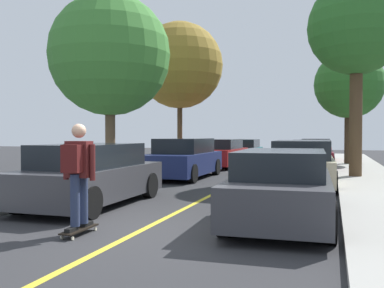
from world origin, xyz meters
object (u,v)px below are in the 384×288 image
parked_car_right_nearest (282,187)px  parked_car_left_farthest (244,150)px  skateboarder (78,169)px  fire_hydrant (123,168)px  street_tree_left_nearest (110,55)px  skateboard (79,229)px  parked_car_right_near (302,164)px  parked_car_right_far (311,156)px  parked_car_left_near (184,159)px  parked_car_left_nearest (91,175)px  street_tree_left_near (180,66)px  street_tree_right_nearest (357,28)px  street_tree_right_near (349,85)px  parked_car_right_farthest (316,151)px  parked_car_left_far (220,153)px

parked_car_right_nearest → parked_car_left_farthest: bearing=103.4°
skateboarder → fire_hydrant: bearing=112.1°
street_tree_left_nearest → parked_car_left_farthest: bearing=83.2°
fire_hydrant → skateboard: 7.62m
parked_car_right_nearest → parked_car_right_near: size_ratio=1.02×
skateboard → street_tree_left_nearest: bearing=115.2°
fire_hydrant → skateboard: bearing=-67.8°
parked_car_right_far → skateboarder: (-3.01, -13.39, 0.39)m
parked_car_left_near → parked_car_right_far: parked_car_left_near is taller
parked_car_left_nearest → street_tree_left_near: 11.52m
street_tree_left_nearest → parked_car_left_near: bearing=56.7°
street_tree_right_nearest → street_tree_left_nearest: bearing=-153.8°
parked_car_right_far → parked_car_left_near: bearing=-135.1°
parked_car_left_farthest → street_tree_right_near: bearing=-29.2°
parked_car_right_far → street_tree_right_near: 5.31m
parked_car_left_farthest → parked_car_right_farthest: size_ratio=1.05×
parked_car_left_far → street_tree_left_nearest: size_ratio=0.73×
parked_car_left_near → parked_car_left_farthest: bearing=90.0°
parked_car_right_far → skateboarder: bearing=-102.7°
parked_car_left_nearest → parked_car_right_farthest: parked_car_left_nearest is taller
parked_car_left_farthest → street_tree_right_nearest: bearing=-59.2°
street_tree_left_near → skateboard: (3.04, -13.16, -4.82)m
parked_car_right_far → parked_car_right_farthest: (-0.00, 6.58, -0.01)m
parked_car_right_far → parked_car_right_nearest: bearing=-90.0°
parked_car_left_farthest → street_tree_left_near: 8.57m
street_tree_left_near → street_tree_left_nearest: bearing=-90.0°
parked_car_right_near → fire_hydrant: (-5.88, -0.57, -0.22)m
parked_car_left_farthest → fire_hydrant: (-1.50, -13.36, -0.16)m
parked_car_left_far → skateboarder: 14.55m
parked_car_right_far → skateboard: (-3.01, -13.36, -0.59)m
parked_car_left_far → street_tree_left_near: 4.72m
parked_car_left_farthest → parked_car_right_nearest: 18.88m
street_tree_left_nearest → skateboard: (3.04, -6.46, -4.12)m
skateboarder → parked_car_left_near: bearing=98.6°
street_tree_right_nearest → street_tree_right_near: (-0.00, 6.77, -1.25)m
street_tree_left_near → street_tree_right_nearest: size_ratio=0.97×
parked_car_left_nearest → parked_car_right_far: (4.38, 10.79, -0.01)m
parked_car_left_nearest → street_tree_left_nearest: 5.51m
parked_car_right_nearest → skateboard: 3.68m
parked_car_left_far → street_tree_left_near: bearing=-142.5°
parked_car_right_far → street_tree_left_near: size_ratio=0.60×
parked_car_left_nearest → parked_car_left_farthest: (-0.00, 17.84, -0.05)m
parked_car_left_nearest → parked_car_right_nearest: parked_car_left_nearest is taller
street_tree_right_nearest → skateboard: bearing=-114.5°
parked_car_left_near → fire_hydrant: parked_car_left_near is taller
parked_car_left_farthest → parked_car_right_far: 8.30m
street_tree_left_near → street_tree_right_nearest: (7.72, -2.90, 0.48)m
street_tree_right_nearest → street_tree_right_near: 6.88m
parked_car_right_far → street_tree_right_nearest: bearing=-61.7°
fire_hydrant → street_tree_right_nearest: bearing=23.0°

